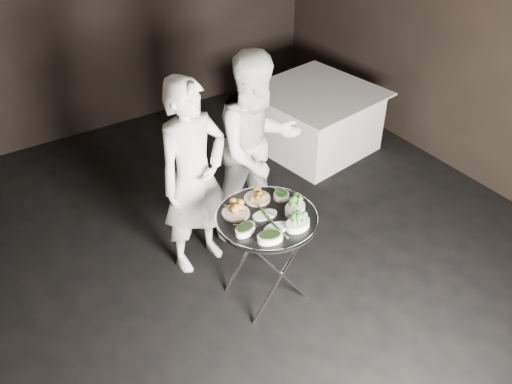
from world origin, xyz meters
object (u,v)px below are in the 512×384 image
tray_stand (266,253)px  waiter_left (194,178)px  waiter_right (258,148)px  dining_table (315,120)px  serving_tray (267,218)px

tray_stand → waiter_left: bearing=109.9°
waiter_left → waiter_right: waiter_right is taller
waiter_left → tray_stand: bearing=-79.2°
waiter_right → dining_table: bearing=34.6°
waiter_left → dining_table: (2.04, 0.96, -0.50)m
dining_table → waiter_right: bearing=-147.4°
tray_stand → dining_table: 2.43m
waiter_right → dining_table: size_ratio=1.40×
waiter_left → waiter_right: 0.68m
waiter_left → dining_table: waiter_left is taller
waiter_right → tray_stand: bearing=-116.8°
tray_stand → serving_tray: serving_tray is taller
waiter_left → dining_table: size_ratio=1.38×
tray_stand → waiter_right: (0.43, 0.78, 0.43)m
serving_tray → dining_table: size_ratio=0.62×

